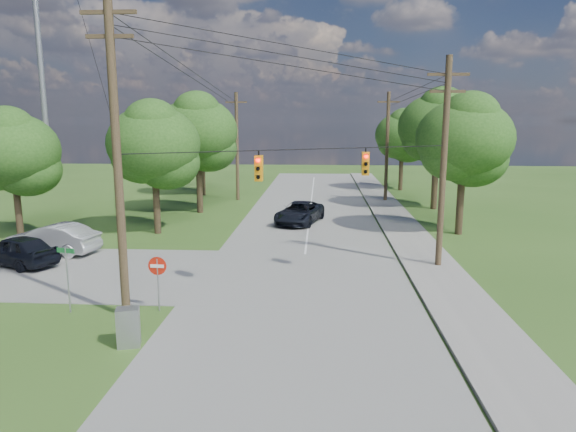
# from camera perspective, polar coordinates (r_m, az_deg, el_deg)

# --- Properties ---
(ground) EXTENTS (140.00, 140.00, 0.00)m
(ground) POSITION_cam_1_polar(r_m,az_deg,el_deg) (19.56, -4.98, -11.73)
(ground) COLOR #31541C
(ground) RESTS_ON ground
(main_road) EXTENTS (10.00, 100.00, 0.03)m
(main_road) POSITION_cam_1_polar(r_m,az_deg,el_deg) (24.07, 1.56, -7.34)
(main_road) COLOR gray
(main_road) RESTS_ON ground
(sidewalk_east) EXTENTS (2.60, 100.00, 0.12)m
(sidewalk_east) POSITION_cam_1_polar(r_m,az_deg,el_deg) (24.76, 17.37, -7.21)
(sidewalk_east) COLOR gray
(sidewalk_east) RESTS_ON ground
(pole_sw) EXTENTS (2.00, 0.32, 12.00)m
(pole_sw) POSITION_cam_1_polar(r_m,az_deg,el_deg) (19.77, -18.49, 6.60)
(pole_sw) COLOR brown
(pole_sw) RESTS_ON ground
(pole_ne) EXTENTS (2.00, 0.32, 10.50)m
(pole_ne) POSITION_cam_1_polar(r_m,az_deg,el_deg) (26.68, 16.92, 5.93)
(pole_ne) COLOR brown
(pole_ne) RESTS_ON ground
(pole_north_e) EXTENTS (2.00, 0.32, 10.00)m
(pole_north_e) POSITION_cam_1_polar(r_m,az_deg,el_deg) (48.34, 10.95, 7.64)
(pole_north_e) COLOR brown
(pole_north_e) RESTS_ON ground
(pole_north_w) EXTENTS (2.00, 0.32, 10.00)m
(pole_north_w) POSITION_cam_1_polar(r_m,az_deg,el_deg) (48.58, -5.69, 7.79)
(pole_north_w) COLOR brown
(pole_north_w) RESTS_ON ground
(power_lines) EXTENTS (13.93, 29.62, 4.93)m
(power_lines) POSITION_cam_1_polar(r_m,az_deg,el_deg) (29.52, 1.12, 13.93)
(power_lines) COLOR black
(power_lines) RESTS_ON ground
(traffic_signals) EXTENTS (4.91, 3.27, 1.05)m
(traffic_signals) POSITION_cam_1_polar(r_m,az_deg,el_deg) (22.41, 3.00, 5.65)
(traffic_signals) COLOR orange
(traffic_signals) RESTS_ON ground
(tree_w_near) EXTENTS (6.00, 6.00, 8.40)m
(tree_w_near) POSITION_cam_1_polar(r_m,az_deg,el_deg) (34.65, -14.69, 7.75)
(tree_w_near) COLOR #473723
(tree_w_near) RESTS_ON ground
(tree_w_mid) EXTENTS (6.40, 6.40, 9.22)m
(tree_w_mid) POSITION_cam_1_polar(r_m,az_deg,el_deg) (42.06, -10.00, 9.25)
(tree_w_mid) COLOR #473723
(tree_w_mid) RESTS_ON ground
(tree_w_far) EXTENTS (6.00, 6.00, 8.73)m
(tree_w_far) POSITION_cam_1_polar(r_m,az_deg,el_deg) (52.26, -9.57, 9.11)
(tree_w_far) COLOR #473723
(tree_w_far) RESTS_ON ground
(tree_e_near) EXTENTS (6.20, 6.20, 8.81)m
(tree_e_near) POSITION_cam_1_polar(r_m,az_deg,el_deg) (35.15, 18.98, 8.09)
(tree_e_near) COLOR #473723
(tree_e_near) RESTS_ON ground
(tree_e_mid) EXTENTS (6.60, 6.60, 9.64)m
(tree_e_mid) POSITION_cam_1_polar(r_m,az_deg,el_deg) (44.96, 16.29, 9.48)
(tree_e_mid) COLOR #473723
(tree_e_mid) RESTS_ON ground
(tree_e_far) EXTENTS (5.80, 5.80, 8.32)m
(tree_e_far) POSITION_cam_1_polar(r_m,az_deg,el_deg) (56.59, 12.59, 8.77)
(tree_e_far) COLOR #473723
(tree_e_far) RESTS_ON ground
(tree_cross_n) EXTENTS (5.60, 5.60, 7.91)m
(tree_cross_n) POSITION_cam_1_polar(r_m,az_deg,el_deg) (35.78, -28.28, 6.39)
(tree_cross_n) COLOR #473723
(tree_cross_n) RESTS_ON ground
(car_cross_dark) EXTENTS (5.08, 3.58, 1.61)m
(car_cross_dark) POSITION_cam_1_polar(r_m,az_deg,el_deg) (29.95, -27.89, -3.38)
(car_cross_dark) COLOR black
(car_cross_dark) RESTS_ON cross_road
(car_cross_silver) EXTENTS (5.37, 2.70, 1.69)m
(car_cross_silver) POSITION_cam_1_polar(r_m,az_deg,el_deg) (31.70, -24.62, -2.32)
(car_cross_silver) COLOR silver
(car_cross_silver) RESTS_ON cross_road
(car_main_north) EXTENTS (3.90, 6.03, 1.54)m
(car_main_north) POSITION_cam_1_polar(r_m,az_deg,el_deg) (37.47, 1.30, 0.38)
(car_main_north) COLOR black
(car_main_north) RESTS_ON main_road
(control_cabinet) EXTENTS (0.85, 0.70, 1.33)m
(control_cabinet) POSITION_cam_1_polar(r_m,az_deg,el_deg) (18.17, -17.32, -11.72)
(control_cabinet) COLOR gray
(control_cabinet) RESTS_ON ground
(do_not_enter_sign) EXTENTS (0.74, 0.08, 2.21)m
(do_not_enter_sign) POSITION_cam_1_polar(r_m,az_deg,el_deg) (20.73, -14.30, -5.98)
(do_not_enter_sign) COLOR gray
(do_not_enter_sign) RESTS_ON ground
(street_name_sign) EXTENTS (0.77, 0.20, 2.60)m
(street_name_sign) POSITION_cam_1_polar(r_m,az_deg,el_deg) (21.69, -23.32, -5.69)
(street_name_sign) COLOR gray
(street_name_sign) RESTS_ON ground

